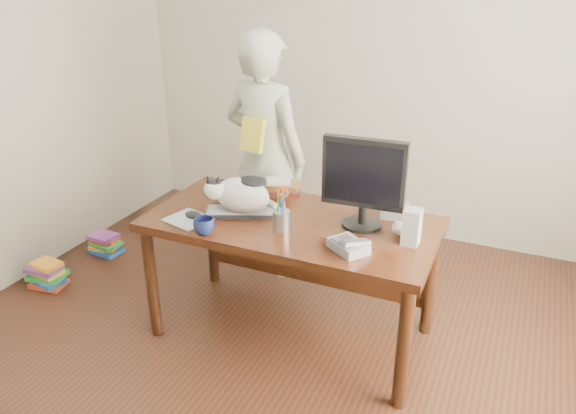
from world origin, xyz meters
The scene contains 18 objects.
room centered at (0.00, 0.00, 1.35)m, with size 4.50×4.50×4.50m.
desk centered at (0.00, 0.68, 0.60)m, with size 1.60×0.80×0.75m.
keyboard centered at (-0.29, 0.57, 0.76)m, with size 0.46×0.31×0.03m.
cat centered at (-0.30, 0.56, 0.87)m, with size 0.40×0.31×0.24m.
monitor centered at (0.38, 0.67, 1.03)m, with size 0.44×0.22×0.50m.
pen_cup centered at (0.00, 0.47, 0.82)m, with size 0.12×0.12×0.25m.
mousepad centered at (-0.53, 0.37, 0.75)m, with size 0.27×0.26×0.01m.
mouse centered at (-0.51, 0.39, 0.77)m, with size 0.12×0.09×0.04m.
coffee_mug centered at (-0.35, 0.26, 0.79)m, with size 0.11×0.11×0.09m, color #0E1438.
phone centered at (0.40, 0.39, 0.78)m, with size 0.24×0.22×0.09m.
speaker centered at (0.66, 0.59, 0.84)m, with size 0.08×0.09×0.19m.
baseball centered at (0.58, 0.67, 0.79)m, with size 0.07×0.07×0.07m.
book_stack centered at (-0.22, 0.94, 0.79)m, with size 0.28×0.24×0.09m.
calculator centered at (0.51, 0.90, 0.78)m, with size 0.15×0.19×0.06m.
person centered at (-0.49, 1.26, 0.85)m, with size 0.62×0.41×1.70m, color silver.
held_book centered at (-0.49, 1.09, 1.05)m, with size 0.17×0.12×0.22m.
book_pile_a centered at (-1.75, 0.40, 0.09)m, with size 0.27×0.22×0.18m.
book_pile_b centered at (-1.72, 0.95, 0.07)m, with size 0.26×0.20×0.15m.
Camera 1 is at (1.13, -1.98, 2.07)m, focal length 35.00 mm.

